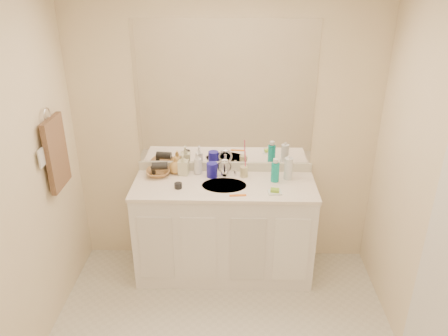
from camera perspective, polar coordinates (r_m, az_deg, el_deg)
The scene contains 26 objects.
wall_back at distance 3.74m, azimuth 0.13°, elevation 4.19°, with size 2.60×0.02×2.40m, color #F9E6C3.
wall_left at distance 2.91m, azimuth -27.17°, elevation -5.15°, with size 0.02×2.60×2.40m, color #F9E6C3.
wall_right at distance 2.84m, azimuth 26.82°, elevation -5.86°, with size 0.02×2.60×2.40m, color #F9E6C3.
vanity_cabinet at distance 3.85m, azimuth 0.02°, elevation -8.15°, with size 1.50×0.55×0.85m, color white.
countertop at distance 3.62m, azimuth 0.02°, elevation -2.32°, with size 1.52×0.57×0.03m, color white.
backsplash at distance 3.83m, azimuth 0.12°, elevation 0.20°, with size 1.52×0.03×0.08m, color silver.
sink_basin at distance 3.60m, azimuth 0.01°, elevation -2.42°, with size 0.37×0.37×0.02m, color #B7B4A0.
faucet at distance 3.74m, azimuth 0.08°, elevation -0.24°, with size 0.02×0.02×0.11m, color silver.
mirror at distance 3.62m, azimuth 0.13°, elevation 9.49°, with size 1.48×0.01×1.20m, color white.
blue_mug at distance 3.72m, azimuth -1.58°, elevation -0.24°, with size 0.09×0.09×0.13m, color #1B17A2.
tan_cup at distance 3.73m, azimuth 2.61°, elevation -0.46°, with size 0.07×0.07×0.09m, color #CAC08E.
toothbrush at distance 3.69m, azimuth 2.80°, elevation 0.98°, with size 0.01×0.01×0.18m, color #DC3963.
mouthwash_bottle at distance 3.66m, azimuth 6.69°, elevation -0.55°, with size 0.07×0.07×0.16m, color #0D9D91.
clear_pump_bottle at distance 3.71m, azimuth 8.40°, elevation -0.07°, with size 0.07×0.07×0.19m, color silver.
soap_dish at distance 3.50m, azimuth 6.65°, elevation -3.17°, with size 0.11×0.09×0.01m, color white.
green_soap at distance 3.49m, azimuth 6.66°, elevation -2.91°, with size 0.07×0.05×0.02m, color #84BE2E.
orange_comb at distance 3.44m, azimuth 1.81°, elevation -3.59°, with size 0.13×0.03×0.01m, color orange.
dark_jar at distance 3.56m, azimuth -6.01°, elevation -2.31°, with size 0.06×0.06×0.04m, color black.
soap_bottle_white at distance 3.76m, azimuth -3.43°, elevation 0.61°, with size 0.07×0.08×0.19m, color white.
soap_bottle_cream at distance 3.76m, azimuth -5.33°, elevation 0.50°, with size 0.08×0.09×0.19m, color beige.
soap_bottle_yellow at distance 3.80m, azimuth -6.34°, elevation 0.40°, with size 0.12×0.12×0.15m, color tan.
wicker_basket at distance 3.80m, azimuth -8.61°, elevation -0.61°, with size 0.20×0.20×0.05m, color #A87643.
hair_dryer at distance 3.77m, azimuth -8.37°, elevation 0.27°, with size 0.07×0.07×0.13m, color black.
towel_ring at distance 3.41m, azimuth -22.13°, elevation 6.45°, with size 0.11×0.11×0.01m, color silver.
hand_towel at distance 3.50m, azimuth -21.04°, elevation 1.81°, with size 0.04×0.32×0.55m, color #4E382A.
switch_plate at distance 3.32m, azimuth -22.73°, elevation 1.24°, with size 0.01×0.09×0.13m, color white.
Camera 1 is at (0.08, -2.19, 2.53)m, focal length 35.00 mm.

